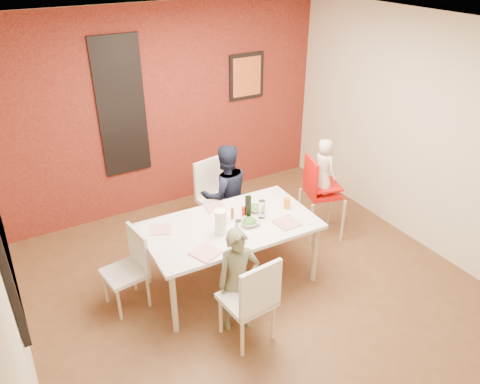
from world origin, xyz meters
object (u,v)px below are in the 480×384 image
chair_far (215,193)px  dining_table (230,230)px  child_far (225,194)px  paper_towel_roll (221,222)px  chair_left (131,265)px  high_chair (319,190)px  chair_near (252,298)px  toddler (324,166)px  child_near (238,281)px  wine_bottle (248,208)px

chair_far → dining_table: bearing=-118.8°
child_far → paper_towel_roll: (-0.52, -0.86, 0.24)m
chair_left → high_chair: (2.41, 0.05, 0.17)m
chair_near → high_chair: size_ratio=0.88×
chair_far → chair_left: bearing=-160.0°
chair_far → high_chair: size_ratio=0.90×
chair_far → toddler: (1.07, -0.76, 0.43)m
chair_near → toddler: (1.66, 1.12, 0.45)m
paper_towel_roll → high_chair: bearing=13.2°
dining_table → high_chair: high_chair is taller
dining_table → high_chair: bearing=10.8°
chair_near → chair_left: (-0.78, 1.08, -0.05)m
dining_table → chair_far: chair_far is taller
chair_near → toddler: size_ratio=1.39×
chair_far → child_far: child_far is taller
toddler → paper_towel_roll: 1.62m
chair_left → paper_towel_roll: bearing=62.2°
chair_far → paper_towel_roll: size_ratio=3.66×
dining_table → chair_far: (0.34, 1.01, -0.14)m
child_near → toddler: 1.93m
chair_far → high_chair: (1.04, -0.75, 0.11)m
child_far → toddler: size_ratio=1.87×
chair_near → child_near: size_ratio=0.86×
chair_left → toddler: size_ratio=1.25×
dining_table → chair_left: size_ratio=2.14×
chair_far → child_near: (-0.60, -1.63, 0.01)m
toddler → wine_bottle: toddler is taller
chair_far → child_near: child_near is taller
toddler → dining_table: bearing=97.5°
toddler → paper_towel_roll: size_ratio=2.57×
high_chair → toddler: bearing=-100.0°
toddler → wine_bottle: size_ratio=2.59×
chair_left → child_near: child_near is taller
chair_near → paper_towel_roll: (0.09, 0.77, 0.35)m
chair_near → wine_bottle: 1.06m
child_near → wine_bottle: 0.86m
child_near → child_far: (0.61, 1.39, 0.09)m
chair_far → chair_left: size_ratio=1.14×
chair_far → child_far: bearing=-96.7°
high_chair → toddler: (0.03, -0.01, 0.33)m
high_chair → wine_bottle: high_chair is taller
child_near → chair_far: bearing=85.6°
high_chair → paper_towel_roll: size_ratio=4.07×
chair_near → chair_left: bearing=-59.5°
wine_bottle → chair_far: bearing=83.3°
chair_near → toddler: toddler is taller
child_far → paper_towel_roll: child_far is taller
chair_far → chair_left: chair_far is taller
dining_table → child_near: bearing=-112.6°
dining_table → chair_near: bearing=-106.2°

